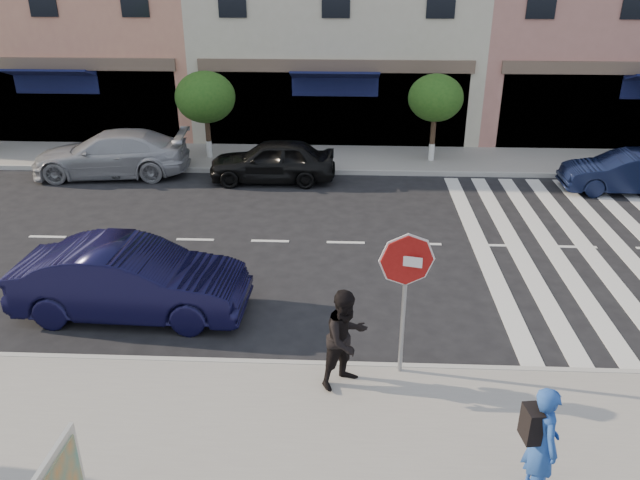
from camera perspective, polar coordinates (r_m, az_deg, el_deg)
The scene contains 12 objects.
ground at distance 12.88m, azimuth 2.23°, elevation -7.82°, with size 120.00×120.00×0.00m, color black.
sidewalk_near at distance 9.89m, azimuth 2.01°, elevation -19.29°, with size 60.00×4.50×0.15m, color gray.
sidewalk_far at distance 22.90m, azimuth 2.50°, elevation 7.40°, with size 60.00×3.00×0.15m, color gray.
street_tree_wb at distance 22.69m, azimuth -10.44°, elevation 12.69°, with size 2.10×2.10×3.06m.
street_tree_c at distance 22.33m, azimuth 10.53°, elevation 12.62°, with size 1.90×1.90×3.04m.
stop_sign at distance 10.43m, azimuth 7.86°, elevation -3.17°, with size 0.93×0.26×2.69m.
photographer at distance 9.20m, azimuth 19.65°, elevation -17.06°, with size 0.64×0.42×1.76m, color #22499C.
walker at distance 10.61m, azimuth 2.39°, elevation -9.00°, with size 0.88×0.68×1.80m, color black.
car_near_mid at distance 13.48m, azimuth -16.88°, elevation -3.53°, with size 1.67×4.78×1.58m, color black.
car_far_left at distance 22.35m, azimuth -18.57°, elevation 7.49°, with size 2.11×5.18×1.50m, color #9C9DA1.
car_far_mid at distance 20.70m, azimuth -4.37°, elevation 7.25°, with size 1.66×4.12×1.40m, color black.
car_far_right at distance 21.92m, azimuth 26.22°, elevation 5.57°, with size 1.36×3.91×1.29m, color black.
Camera 1 is at (-0.01, -10.84, 6.97)m, focal length 35.00 mm.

